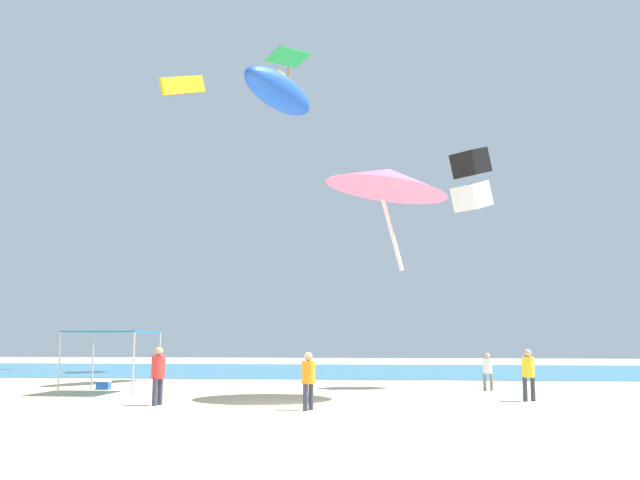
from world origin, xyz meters
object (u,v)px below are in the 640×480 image
person_rightmost (488,368)px  kite_delta_pink (388,180)px  kite_box_black (471,180)px  person_central (158,371)px  person_leftmost (528,371)px  canopy_tent (113,334)px  person_near_tent (308,376)px  cooler_box (104,385)px  kite_parafoil_yellow (183,86)px  kite_inflatable_blue (279,91)px  kite_diamond_green (288,60)px

person_rightmost → kite_delta_pink: (-4.10, -4.03, 7.31)m
kite_box_black → kite_delta_pink: bearing=100.6°
person_central → kite_delta_pink: kite_delta_pink is taller
person_leftmost → person_rightmost: (-0.73, 4.79, -0.13)m
canopy_tent → person_near_tent: (8.68, -5.79, -1.32)m
cooler_box → person_near_tent: bearing=-38.2°
kite_parafoil_yellow → kite_inflatable_blue: bearing=69.6°
person_central → kite_box_black: bearing=140.7°
person_near_tent → person_rightmost: (6.63, 8.60, -0.11)m
kite_box_black → kite_inflatable_blue: kite_inflatable_blue is taller
cooler_box → kite_diamond_green: 27.14m
kite_parafoil_yellow → kite_diamond_green: (8.24, -2.33, 0.70)m
person_leftmost → kite_inflatable_blue: 20.10m
person_leftmost → kite_box_black: (-0.93, 6.66, 8.47)m
person_leftmost → kite_inflatable_blue: bearing=-65.3°
canopy_tent → person_central: (3.56, -4.72, -1.23)m
person_rightmost → kite_box_black: bearing=-69.8°
kite_diamond_green → person_central: bearing=52.0°
kite_delta_pink → kite_parafoil_yellow: 28.93m
person_near_tent → kite_diamond_green: 31.49m
person_leftmost → kite_delta_pink: 8.68m
person_leftmost → kite_diamond_green: 30.68m
kite_inflatable_blue → kite_diamond_green: (-1.05, 10.25, 6.18)m
person_rightmost → kite_inflatable_blue: (-9.80, 4.74, 14.35)m
cooler_box → person_central: bearing=-54.9°
person_near_tent → cooler_box: (-9.78, 7.68, -0.86)m
kite_delta_pink → kite_box_black: (3.89, 5.89, 1.29)m
cooler_box → canopy_tent: bearing=-59.9°
kite_delta_pink → kite_diamond_green: kite_diamond_green is taller
kite_parafoil_yellow → kite_inflatable_blue: 16.57m
person_leftmost → kite_box_black: size_ratio=0.58×
person_rightmost → canopy_tent: bearing=24.5°
person_leftmost → kite_parafoil_yellow: size_ratio=0.48×
kite_box_black → kite_diamond_green: bearing=-6.9°
person_leftmost → kite_delta_pink: size_ratio=0.36×
canopy_tent → kite_parafoil_yellow: size_ratio=0.81×
kite_delta_pink → kite_box_black: bearing=148.8°
person_near_tent → person_central: person_central is taller
canopy_tent → person_rightmost: canopy_tent is taller
canopy_tent → person_leftmost: bearing=-7.0°
kite_delta_pink → kite_diamond_green: size_ratio=1.46×
canopy_tent → kite_box_black: size_ratio=0.99×
canopy_tent → cooler_box: canopy_tent is taller
person_near_tent → kite_diamond_green: bearing=-144.0°
person_near_tent → kite_parafoil_yellow: size_ratio=0.46×
person_near_tent → person_central: 5.23m
kite_box_black → canopy_tent: bearing=61.3°
person_central → kite_parafoil_yellow: (-7.34, 24.85, 19.64)m
person_leftmost → cooler_box: 17.59m
kite_diamond_green → canopy_tent: bearing=40.2°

